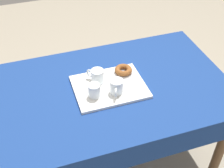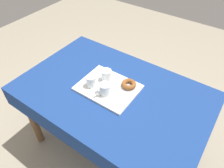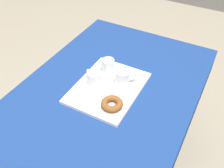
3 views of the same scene
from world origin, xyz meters
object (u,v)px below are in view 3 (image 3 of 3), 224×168
dining_table (105,105)px  water_glass_near (108,67)px  donut_plate_left (112,106)px  tea_mug_right (123,78)px  serving_tray (109,88)px  sugar_donut_left (112,104)px  tea_mug_left (95,79)px

dining_table → water_glass_near: bearing=21.6°
donut_plate_left → tea_mug_right: bearing=9.7°
tea_mug_right → water_glass_near: 0.13m
serving_tray → tea_mug_right: size_ratio=4.15×
sugar_donut_left → tea_mug_right: bearing=9.7°
serving_tray → sugar_donut_left: sugar_donut_left is taller
tea_mug_left → donut_plate_left: (-0.10, -0.16, -0.04)m
dining_table → tea_mug_left: 0.17m
dining_table → tea_mug_left: (0.02, 0.07, 0.15)m
serving_tray → tea_mug_right: 0.10m
serving_tray → tea_mug_right: bearing=-43.6°
tea_mug_left → sugar_donut_left: 0.19m
serving_tray → sugar_donut_left: bearing=-145.0°
dining_table → tea_mug_right: (0.10, -0.06, 0.15)m
dining_table → water_glass_near: water_glass_near is taller
tea_mug_left → tea_mug_right: 0.15m
water_glass_near → donut_plate_left: size_ratio=0.73×
serving_tray → donut_plate_left: bearing=-145.0°
water_glass_near → donut_plate_left: 0.28m
serving_tray → tea_mug_left: (-0.02, 0.07, 0.05)m
water_glass_near → donut_plate_left: bearing=-147.2°
dining_table → serving_tray: (0.04, -0.00, 0.10)m
serving_tray → water_glass_near: 0.14m
dining_table → tea_mug_left: bearing=74.0°
donut_plate_left → dining_table: bearing=48.0°
tea_mug_left → donut_plate_left: 0.19m
dining_table → serving_tray: size_ratio=3.28×
tea_mug_right → water_glass_near: size_ratio=1.21×
tea_mug_right → water_glass_near: (0.05, 0.12, -0.00)m
tea_mug_right → dining_table: bearing=149.2°
donut_plate_left → sugar_donut_left: size_ratio=1.06×
serving_tray → tea_mug_right: (0.06, -0.06, 0.05)m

